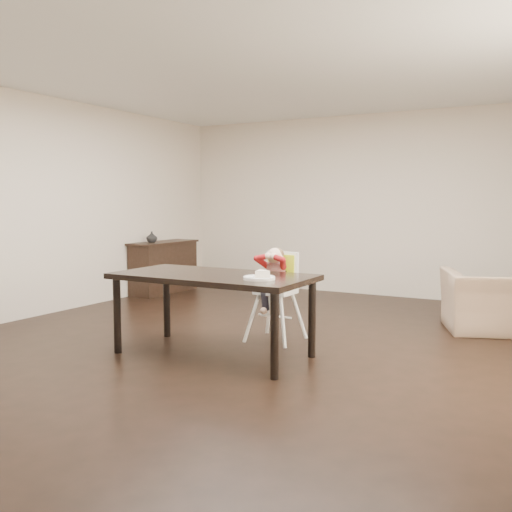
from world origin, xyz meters
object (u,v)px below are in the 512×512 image
Objects in this scene: dining_table at (213,283)px; high_chair at (277,275)px; sideboard at (164,267)px; armchair at (495,291)px.

high_chair is (0.25, 0.79, -0.01)m from dining_table.
high_chair reaches higher than sideboard.
armchair is (1.90, 1.45, -0.22)m from high_chair.
dining_table is at bearing 25.52° from armchair.
dining_table is 3.11m from armchair.
armchair is at bearing 39.11° from high_chair.
high_chair reaches higher than dining_table.
high_chair is at bearing 72.68° from dining_table.
sideboard is at bearing 148.99° from high_chair.
sideboard is (-2.90, 1.87, -0.27)m from high_chair.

